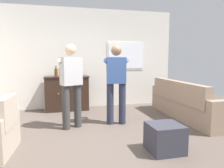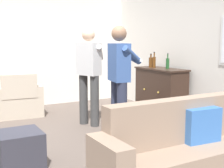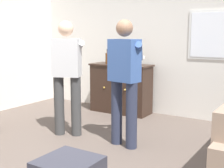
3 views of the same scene
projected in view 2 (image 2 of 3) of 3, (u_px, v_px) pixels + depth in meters
ground at (61, 139)px, 4.67m from camera, size 10.40×10.40×0.00m
wall_back_with_window at (197, 44)px, 5.74m from camera, size 5.20×0.15×2.80m
wall_side_left at (17, 44)px, 6.77m from camera, size 0.12×5.20×2.80m
couch at (203, 151)px, 3.24m from camera, size 0.57×2.47×0.88m
armchair at (18, 102)px, 6.05m from camera, size 0.72×0.94×0.85m
sideboard_cabinet at (160, 91)px, 6.21m from camera, size 1.18×0.49×0.93m
bottle_wine_green at (151, 62)px, 6.34m from camera, size 0.08×0.08×0.28m
bottle_liquor_amber at (154, 62)px, 6.25m from camera, size 0.07×0.07×0.32m
bottle_spirits_clear at (168, 63)px, 6.04m from camera, size 0.07×0.07×0.30m
ottoman at (20, 149)px, 3.63m from camera, size 0.49×0.49×0.42m
person_standing_left at (89, 72)px, 5.37m from camera, size 0.51×0.52×1.68m
person_standing_right at (120, 77)px, 4.57m from camera, size 0.55×0.51×1.68m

